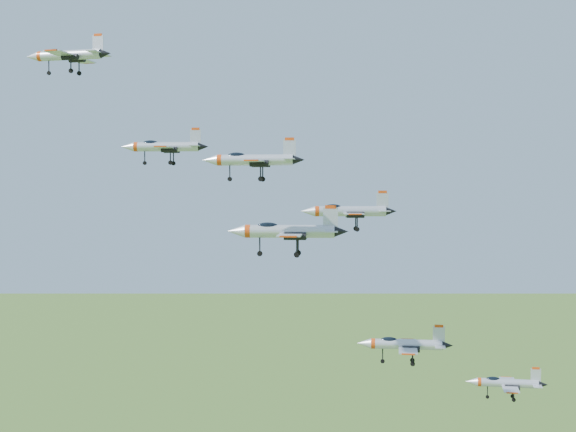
# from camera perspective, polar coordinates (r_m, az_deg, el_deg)

# --- Properties ---
(jet_lead) EXTENTS (13.23, 10.90, 3.54)m
(jet_lead) POSITION_cam_1_polar(r_m,az_deg,el_deg) (120.24, -15.45, 10.98)
(jet_lead) COLOR #B6BBC4
(jet_left_high) EXTENTS (11.66, 9.75, 3.12)m
(jet_left_high) POSITION_cam_1_polar(r_m,az_deg,el_deg) (107.13, -8.84, 4.91)
(jet_left_high) COLOR #B6BBC4
(jet_right_high) EXTENTS (10.97, 9.13, 2.93)m
(jet_right_high) POSITION_cam_1_polar(r_m,az_deg,el_deg) (84.85, -2.58, 4.02)
(jet_right_high) COLOR #B6BBC4
(jet_left_low) EXTENTS (12.28, 10.33, 3.30)m
(jet_left_low) POSITION_cam_1_polar(r_m,az_deg,el_deg) (102.47, 4.24, 0.36)
(jet_left_low) COLOR #B6BBC4
(jet_right_low) EXTENTS (13.63, 11.36, 3.64)m
(jet_right_low) POSITION_cam_1_polar(r_m,az_deg,el_deg) (89.23, -0.15, -1.08)
(jet_right_low) COLOR #B6BBC4
(jet_trail) EXTENTS (11.19, 9.24, 2.99)m
(jet_trail) POSITION_cam_1_polar(r_m,az_deg,el_deg) (95.64, 8.21, -9.00)
(jet_trail) COLOR #B6BBC4
(jet_extra) EXTENTS (10.47, 8.60, 2.81)m
(jet_extra) POSITION_cam_1_polar(r_m,az_deg,el_deg) (110.51, 15.20, -11.38)
(jet_extra) COLOR #B6BBC4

